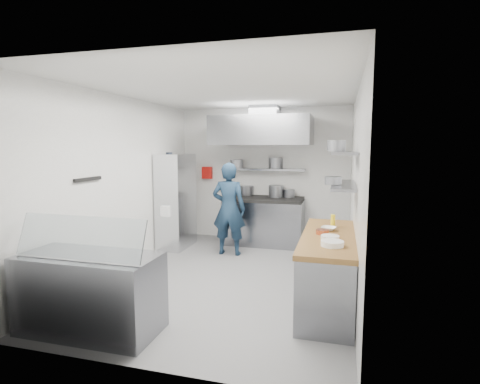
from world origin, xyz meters
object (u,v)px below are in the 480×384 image
(gas_range, at_px, (264,222))
(wire_rack, at_px, (176,201))
(chef, at_px, (229,209))
(display_case, at_px, (90,293))

(gas_range, bearing_deg, wire_rack, -157.06)
(gas_range, distance_m, chef, 1.10)
(gas_range, height_order, wire_rack, wire_rack)
(gas_range, relative_size, chef, 0.94)
(wire_rack, relative_size, display_case, 1.23)
(chef, bearing_deg, display_case, 76.87)
(wire_rack, bearing_deg, display_case, -80.74)
(chef, relative_size, wire_rack, 0.92)
(gas_range, distance_m, display_case, 4.24)
(wire_rack, height_order, display_case, wire_rack)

